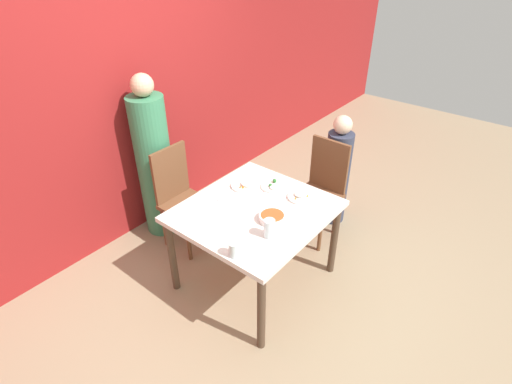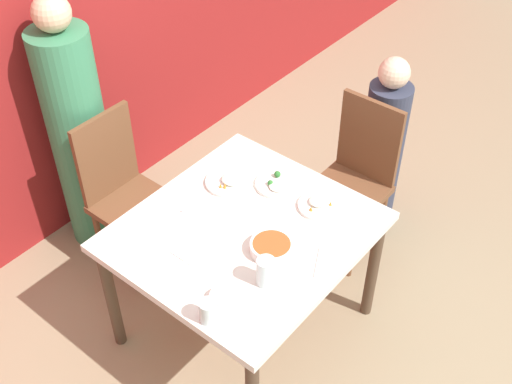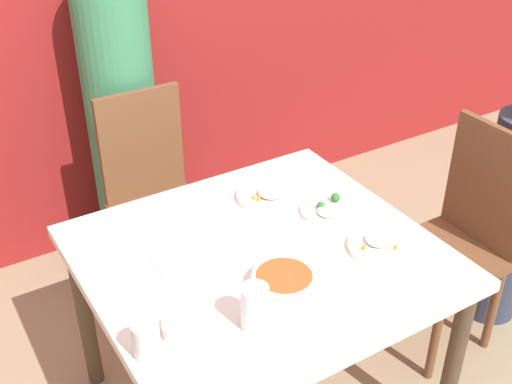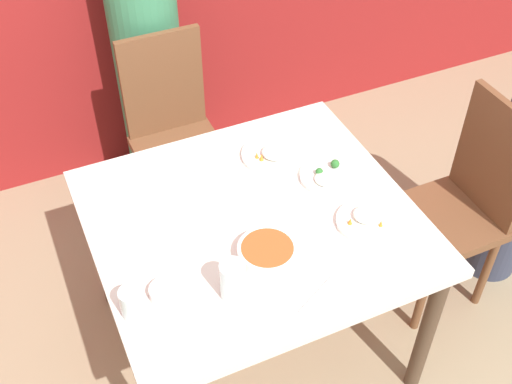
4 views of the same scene
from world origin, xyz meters
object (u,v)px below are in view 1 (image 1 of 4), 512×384
at_px(chair_adult_spot, 181,196).
at_px(person_adult, 155,164).
at_px(chair_child_spot, 321,188).
at_px(person_child, 337,174).
at_px(bowl_curry, 272,217).
at_px(glass_water_tall, 234,249).
at_px(plate_rice_adult, 301,197).

xyz_separation_m(chair_adult_spot, person_adult, (0.00, 0.33, 0.21)).
bearing_deg(chair_child_spot, person_child, 90.00).
relative_size(person_adult, bowl_curry, 7.98).
bearing_deg(glass_water_tall, plate_rice_adult, 2.64).
relative_size(chair_child_spot, person_adult, 0.61).
xyz_separation_m(bowl_curry, glass_water_tall, (-0.46, -0.04, 0.03)).
height_order(chair_child_spot, person_child, person_child).
height_order(plate_rice_adult, glass_water_tall, glass_water_tall).
relative_size(person_child, bowl_curry, 5.80).
relative_size(person_child, glass_water_tall, 10.73).
height_order(chair_adult_spot, person_child, person_child).
bearing_deg(bowl_curry, chair_adult_spot, 89.03).
bearing_deg(plate_rice_adult, chair_adult_spot, 109.09).
bearing_deg(person_adult, chair_child_spot, -53.81).
xyz_separation_m(chair_adult_spot, glass_water_tall, (-0.48, -1.09, 0.28)).
height_order(chair_adult_spot, chair_child_spot, same).
bearing_deg(person_child, glass_water_tall, -174.69).
height_order(person_child, plate_rice_adult, person_child).
bearing_deg(chair_adult_spot, chair_child_spot, -45.32).
xyz_separation_m(person_child, bowl_curry, (-1.23, -0.12, 0.24)).
height_order(chair_adult_spot, plate_rice_adult, chair_adult_spot).
bearing_deg(person_adult, plate_rice_adult, -75.22).
bearing_deg(plate_rice_adult, person_child, 7.95).
height_order(chair_adult_spot, person_adult, person_adult).
height_order(person_child, bowl_curry, person_child).
distance_m(bowl_curry, glass_water_tall, 0.47).
relative_size(chair_adult_spot, bowl_curry, 4.90).
bearing_deg(chair_adult_spot, person_child, -37.55).
bearing_deg(chair_child_spot, plate_rice_adult, -78.01).
xyz_separation_m(plate_rice_adult, glass_water_tall, (-0.84, -0.04, 0.04)).
distance_m(person_child, bowl_curry, 1.25).
bearing_deg(plate_rice_adult, bowl_curry, -179.78).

